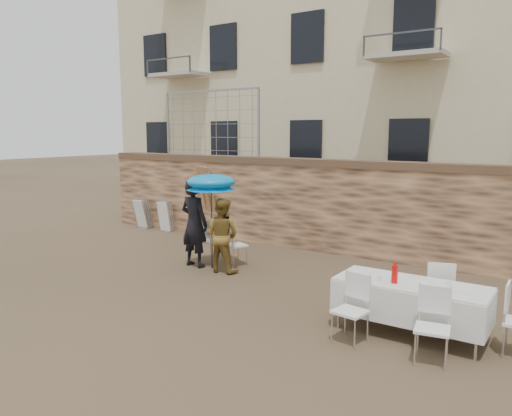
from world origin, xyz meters
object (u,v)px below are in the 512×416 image
Objects in this scene: chair_stack_right at (168,215)px; table_chair_front_right at (432,327)px; couple_chair_right at (236,244)px; couple_chair_left at (211,240)px; table_chair_front_left at (350,310)px; table_chair_back at (439,290)px; umbrella at (211,185)px; man_suit at (194,223)px; woman_dress at (222,235)px; chair_stack_left at (146,213)px; banquet_table at (411,286)px; soda_bottle at (395,274)px.

table_chair_front_right is at bearing -26.57° from chair_stack_right.
couple_chair_right is 1.00× the size of table_chair_front_right.
couple_chair_left is 1.00× the size of table_chair_front_left.
umbrella is at bearing -23.29° from table_chair_back.
table_chair_front_right is at bearing 163.89° from man_suit.
table_chair_front_left is at bearing 159.19° from couple_chair_left.
table_chair_front_left is at bearing -25.92° from umbrella.
couple_chair_left is at bearing -87.57° from man_suit.
couple_chair_left and table_chair_front_right have the same top height.
umbrella is at bearing 139.37° from couple_chair_left.
umbrella is 1.99× the size of table_chair_front_left.
couple_chair_left is (0.00, 0.55, -0.47)m from man_suit.
woman_dress is 5.48m from chair_stack_left.
chair_stack_right is (0.90, 0.00, 0.00)m from chair_stack_left.
man_suit is 4.79m from table_chair_front_left.
banquet_table is 9.80m from chair_stack_left.
table_chair_front_right is at bearing -24.39° from chair_stack_left.
woman_dress is 1.61× the size of table_chair_front_right.
man_suit is 1.98× the size of table_chair_front_left.
soda_bottle is at bearing -25.13° from chair_stack_right.
couple_chair_right is (0.70, 0.00, 0.00)m from couple_chair_left.
man_suit is 0.90× the size of banquet_table.
soda_bottle is (4.10, -1.79, 0.43)m from couple_chair_right.
couple_chair_right reaches higher than chair_stack_right.
couple_chair_left is at bearing -40.85° from woman_dress.
man_suit is at bearing -4.59° from woman_dress.
umbrella is 0.91× the size of banquet_table.
chair_stack_right is at bearing -23.70° from couple_chair_left.
table_chair_back is at bearing 179.20° from man_suit.
couple_chair_right is at bearing 156.37° from soda_bottle.
table_chair_front_left is (3.65, -1.84, -0.29)m from woman_dress.
woman_dress is 5.10m from table_chair_front_right.
table_chair_front_left is at bearing 148.60° from woman_dress.
table_chair_front_right is at bearing 176.28° from couple_chair_right.
banquet_table is 2.28× the size of chair_stack_right.
umbrella is at bearing 165.45° from banquet_table.
couple_chair_right is 4.41m from table_chair_front_left.
man_suit is 0.77m from woman_dress.
table_chair_front_right is at bearing -20.86° from umbrella.
umbrella is 1.99× the size of table_chair_back.
chair_stack_right is (-7.61, 4.36, -0.02)m from table_chair_front_left.
umbrella is 4.99m from table_chair_back.
chair_stack_left is at bearing 158.40° from banquet_table.
woman_dress is at bearing 165.57° from banquet_table.
woman_dress is 1.08m from umbrella.
umbrella is 4.64m from table_chair_front_left.
table_chair_front_right is 10.55m from chair_stack_left.
soda_bottle is at bearing -22.86° from chair_stack_left.
woman_dress is at bearing 148.39° from table_chair_front_right.
chair_stack_right is at bearing 158.39° from table_chair_front_left.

